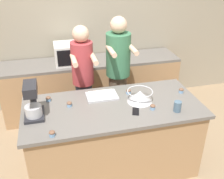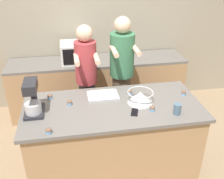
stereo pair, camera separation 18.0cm
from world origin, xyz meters
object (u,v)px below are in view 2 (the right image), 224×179
Objects in this scene: cupcake_2 at (130,92)px; cupcake_3 at (49,131)px; baking_tray at (103,95)px; mixing_bowl at (140,97)px; drinking_glass at (177,109)px; cupcake_1 at (184,93)px; person_left at (87,81)px; cupcake_4 at (50,97)px; cupcake_0 at (70,102)px; stand_mixer at (32,99)px; cell_phone at (135,112)px; cupcake_5 at (152,108)px; person_right at (122,76)px; microwave_oven at (75,52)px.

cupcake_2 is 1.12m from cupcake_3.
baking_tray is 6.06× the size of cupcake_3.
drinking_glass is at bearing -42.30° from mixing_bowl.
cupcake_1 reaches higher than baking_tray.
cupcake_4 is (-0.47, -0.43, 0.04)m from person_left.
cupcake_0 is 0.28m from cupcake_4.
stand_mixer is at bearing -178.97° from mixing_bowl.
mixing_bowl is 1.85× the size of cell_phone.
cell_phone is at bearing -63.86° from person_left.
mixing_bowl is 0.22m from cupcake_5.
person_right is 28.66× the size of cupcake_2.
cupcake_2 is (0.59, -1.17, -0.12)m from microwave_oven.
stand_mixer is 1.04× the size of baking_tray.
drinking_glass reaches higher than cupcake_0.
cupcake_1 and cupcake_3 have the same top height.
mixing_bowl is at bearing -27.49° from baking_tray.
cupcake_2 is (-0.39, 0.50, -0.03)m from drinking_glass.
cupcake_0 and cupcake_4 have the same top height.
microwave_oven is at bearing 72.18° from cupcake_4.
cell_phone is 1.34× the size of drinking_glass.
cupcake_2 is 0.43m from cupcake_5.
person_left reaches higher than cupcake_5.
cupcake_1 is (1.22, -1.31, -0.12)m from microwave_oven.
person_left reaches higher than cupcake_2.
person_left is 0.66m from cupcake_0.
cupcake_3 is at bearing -113.08° from cupcake_0.
cell_phone is at bearing -26.84° from cupcake_4.
cell_phone is 0.74m from cupcake_0.
baking_tray is at bearing -77.60° from microwave_oven.
mixing_bowl is 4.90× the size of cupcake_1.
cupcake_3 and cupcake_5 have the same top height.
cell_phone is 0.73m from cupcake_1.
person_left is 0.99m from cell_phone.
cupcake_2 is at bearing 9.67° from cupcake_0.
cupcake_2 is at bearing -45.24° from person_left.
person_right reaches higher than cupcake_2.
cupcake_5 is at bearing -7.99° from stand_mixer.
drinking_glass reaches higher than cell_phone.
cupcake_5 is (0.74, -1.58, -0.12)m from microwave_oven.
mixing_bowl reaches higher than cupcake_0.
person_right is 0.90m from cupcake_5.
microwave_oven reaches higher than cupcake_1.
stand_mixer is 6.31× the size of cupcake_3.
person_left is 0.95× the size of person_right.
baking_tray is 6.06× the size of cupcake_5.
cupcake_2 is 1.00× the size of cupcake_3.
person_right is 28.66× the size of cupcake_3.
cupcake_4 is at bearing 91.11° from cupcake_3.
person_right reaches higher than baking_tray.
person_right is 28.66× the size of cupcake_4.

